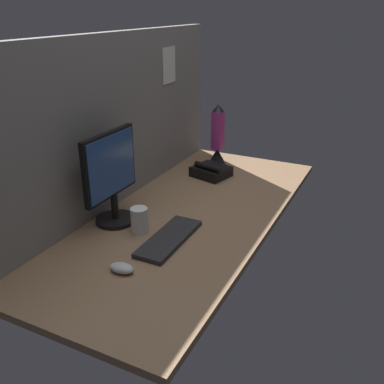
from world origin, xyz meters
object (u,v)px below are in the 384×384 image
object	(u,v)px
mouse	(122,268)
monitor	(111,176)
keyboard	(169,238)
lava_lamp	(217,140)
mug_ceramic_white	(139,220)
desk_phone	(211,171)

from	to	relation	value
mouse	monitor	bearing A→B (deg)	35.64
keyboard	mouse	size ratio (longest dim) A/B	3.85
mouse	lava_lamp	size ratio (longest dim) A/B	0.26
mug_ceramic_white	mouse	bearing A→B (deg)	-159.62
keyboard	mug_ceramic_white	world-z (taller)	mug_ceramic_white
monitor	mug_ceramic_white	distance (cm)	22.94
keyboard	desk_phone	distance (cm)	75.54
mouse	mug_ceramic_white	world-z (taller)	mug_ceramic_white
keyboard	lava_lamp	xyz separation A→B (cm)	(94.15, 18.77, 14.47)
desk_phone	lava_lamp	bearing A→B (deg)	13.33
monitor	mouse	bearing A→B (deg)	-140.74
monitor	mouse	world-z (taller)	monitor
mug_ceramic_white	desk_phone	xyz separation A→B (cm)	(72.93, -1.09, -2.32)
keyboard	mouse	xyz separation A→B (cm)	(-27.76, 4.34, 0.70)
monitor	lava_lamp	bearing A→B (deg)	-7.50
lava_lamp	keyboard	bearing A→B (deg)	-168.73
mug_ceramic_white	lava_lamp	size ratio (longest dim) A/B	0.30
monitor	desk_phone	bearing A→B (deg)	-13.33
monitor	keyboard	bearing A→B (deg)	-98.09
monitor	keyboard	world-z (taller)	monitor
keyboard	lava_lamp	size ratio (longest dim) A/B	1.00
keyboard	lava_lamp	world-z (taller)	lava_lamp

